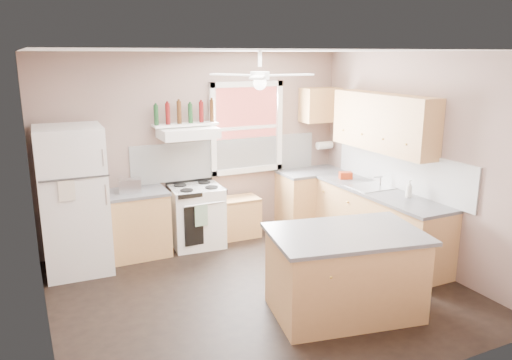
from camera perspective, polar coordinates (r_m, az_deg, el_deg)
name	(u,v)px	position (r m, az deg, el deg)	size (l,w,h in m)	color
floor	(259,291)	(5.92, 0.40, -12.57)	(4.50, 4.50, 0.00)	black
ceiling	(260,51)	(5.28, 0.45, 14.56)	(4.50, 4.50, 0.00)	white
wall_back	(198,148)	(7.28, -6.65, 3.69)	(4.50, 0.05, 2.70)	#7C645A
wall_right	(418,160)	(6.74, 18.06, 2.24)	(0.05, 4.00, 2.70)	#7C645A
wall_left	(33,205)	(4.92, -24.11, -2.61)	(0.05, 4.00, 2.70)	#7C645A
backsplash_back	(228,157)	(7.43, -3.23, 2.61)	(2.90, 0.03, 0.55)	white
backsplash_right	(399,168)	(6.97, 16.02, 1.28)	(0.03, 2.60, 0.55)	white
window_view	(246,128)	(7.47, -1.13, 6.00)	(1.00, 0.02, 1.20)	maroon
window_frame	(247,128)	(7.45, -1.04, 5.97)	(1.16, 0.07, 1.36)	white
refrigerator	(74,200)	(6.54, -20.10, -2.19)	(0.78, 0.76, 1.84)	white
base_cabinet_left	(133,225)	(6.94, -13.85, -5.04)	(0.90, 0.60, 0.86)	#B5834B
counter_left	(131,193)	(6.80, -14.07, -1.46)	(0.92, 0.62, 0.04)	#515053
toaster	(130,186)	(6.73, -14.20, -0.65)	(0.28, 0.16, 0.18)	silver
stove	(197,216)	(7.16, -6.80, -4.11)	(0.70, 0.64, 0.86)	white
range_hood	(188,133)	(6.90, -7.76, 5.36)	(0.78, 0.50, 0.14)	white
bottle_shelf	(185,125)	(7.00, -8.10, 6.30)	(0.90, 0.26, 0.03)	white
cart	(239,218)	(7.48, -1.98, -4.31)	(0.59, 0.39, 0.59)	#B5834B
base_cabinet_corner	(311,199)	(7.95, 6.34, -2.22)	(1.00, 0.60, 0.86)	#B5834B
base_cabinet_right	(379,224)	(6.98, 13.85, -4.90)	(0.60, 2.20, 0.86)	#B5834B
counter_corner	(312,172)	(7.83, 6.43, 0.94)	(1.02, 0.62, 0.04)	#515053
counter_right	(380,192)	(6.85, 14.01, -1.35)	(0.62, 2.22, 0.04)	#515053
sink	(371,188)	(6.99, 12.98, -0.84)	(0.55, 0.45, 0.03)	silver
faucet	(380,181)	(7.07, 14.02, -0.11)	(0.03, 0.03, 0.14)	silver
upper_cabinet_right	(383,122)	(6.91, 14.30, 6.40)	(0.33, 1.80, 0.76)	#B5834B
upper_cabinet_corner	(320,105)	(7.88, 7.37, 8.51)	(0.60, 0.33, 0.52)	#B5834B
paper_towel	(324,145)	(8.06, 7.83, 3.96)	(0.12, 0.12, 0.26)	white
island	(345,274)	(5.39, 10.08, -10.58)	(1.47, 0.93, 0.86)	#B5834B
island_top	(346,234)	(5.21, 10.30, -6.08)	(1.55, 1.01, 0.04)	#515053
ceiling_fan_hub	(260,76)	(5.29, 0.45, 11.85)	(0.20, 0.20, 0.08)	white
soap_bottle	(409,189)	(6.59, 17.10, -0.99)	(0.09, 0.09, 0.22)	silver
red_caddy	(346,175)	(7.37, 10.20, 0.52)	(0.18, 0.12, 0.10)	#A62D0E
wine_bottles	(185,113)	(6.98, -8.09, 7.61)	(0.86, 0.06, 0.31)	#143819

